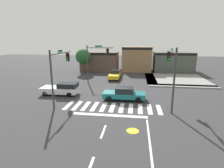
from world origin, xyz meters
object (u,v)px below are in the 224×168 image
at_px(traffic_signal_southeast, 172,67).
at_px(car_white, 62,89).
at_px(traffic_signal_northwest, 96,57).
at_px(roadside_tree, 83,57).
at_px(car_yellow, 115,74).
at_px(traffic_signal_southwest, 60,66).
at_px(car_teal, 124,94).

relative_size(traffic_signal_southeast, car_white, 1.33).
relative_size(traffic_signal_northwest, roadside_tree, 1.19).
height_order(traffic_signal_southeast, car_yellow, traffic_signal_southeast).
bearing_deg(traffic_signal_northwest, traffic_signal_southeast, -44.21).
xyz_separation_m(traffic_signal_southwest, traffic_signal_northwest, (1.80, 9.31, 0.09)).
bearing_deg(traffic_signal_southeast, traffic_signal_northwest, 45.79).
bearing_deg(car_teal, car_yellow, -77.90).
relative_size(traffic_signal_northwest, car_yellow, 1.24).
distance_m(traffic_signal_northwest, car_yellow, 5.60).
bearing_deg(roadside_tree, traffic_signal_northwest, -61.11).
bearing_deg(traffic_signal_southwest, traffic_signal_northwest, -10.97).
relative_size(traffic_signal_southwest, roadside_tree, 1.16).
height_order(car_yellow, car_white, car_white).
bearing_deg(car_white, traffic_signal_southwest, 112.30).
xyz_separation_m(traffic_signal_northwest, car_teal, (4.89, -7.67, -3.32)).
relative_size(car_white, roadside_tree, 0.92).
distance_m(traffic_signal_northwest, traffic_signal_southeast, 13.28).
height_order(traffic_signal_southeast, car_white, traffic_signal_southeast).
xyz_separation_m(traffic_signal_southeast, car_yellow, (-7.09, 13.08, -3.34)).
bearing_deg(car_white, traffic_signal_northwest, -112.93).
xyz_separation_m(traffic_signal_northwest, roadside_tree, (-4.60, 8.34, -0.66)).
relative_size(traffic_signal_southeast, roadside_tree, 1.21).
xyz_separation_m(traffic_signal_southwest, car_white, (-1.05, 2.56, -3.18)).
height_order(traffic_signal_southeast, car_teal, traffic_signal_southeast).
bearing_deg(car_yellow, roadside_tree, -122.74).
relative_size(traffic_signal_southeast, car_yellow, 1.27).
bearing_deg(roadside_tree, car_white, -83.40).
bearing_deg(car_teal, traffic_signal_southwest, 13.69).
relative_size(traffic_signal_southeast, car_teal, 1.27).
xyz_separation_m(traffic_signal_northwest, car_white, (-2.85, -6.75, -3.27)).
bearing_deg(traffic_signal_southeast, roadside_tree, 38.74).
distance_m(traffic_signal_southwest, car_yellow, 14.16).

